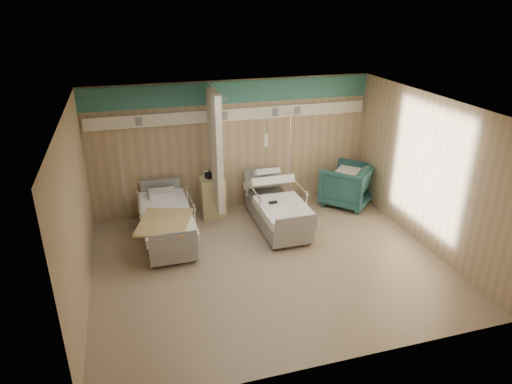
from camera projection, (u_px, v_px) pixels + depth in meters
ground at (268, 263)px, 8.06m from camera, size 6.00×5.00×0.00m
room_walls at (263, 159)px, 7.54m from camera, size 6.04×5.04×2.82m
bed_right at (277, 212)px, 9.23m from camera, size 1.00×2.16×0.63m
bed_left at (168, 226)px, 8.67m from camera, size 1.00×2.16×0.63m
bedside_cabinet at (213, 196)px, 9.69m from camera, size 0.50×0.48×0.85m
visitor_armchair at (347, 185)px, 10.18m from camera, size 1.42×1.42×0.93m
waffle_blanket at (349, 164)px, 9.97m from camera, size 0.75×0.75×0.06m
iv_stand_right at (288, 190)px, 9.97m from camera, size 0.39×0.39×2.18m
iv_stand_left at (127, 210)px, 9.17m from camera, size 0.34×0.34×1.90m
call_remote at (273, 202)px, 8.87m from camera, size 0.17×0.09×0.04m
tan_blanket at (165, 222)px, 8.11m from camera, size 1.15×1.30×0.04m
toiletry_bag at (211, 175)px, 9.51m from camera, size 0.28×0.23×0.13m
white_cup at (206, 174)px, 9.53m from camera, size 0.13×0.13×0.14m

